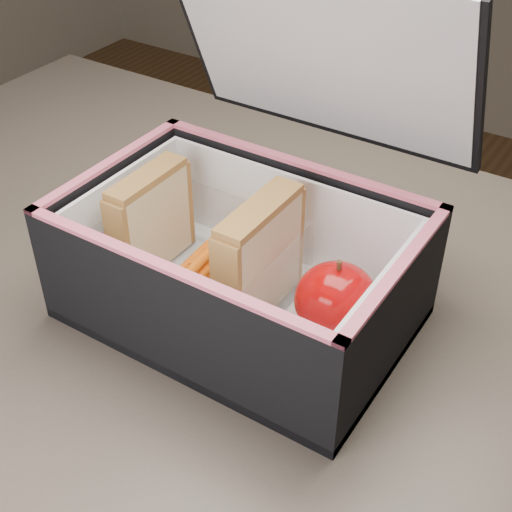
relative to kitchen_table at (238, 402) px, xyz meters
The scene contains 8 objects.
kitchen_table is the anchor object (origin of this frame).
lunch_bag 0.16m from the kitchen_table, 112.54° to the left, with size 0.30×0.28×0.29m.
plastic_tub 0.15m from the kitchen_table, 152.79° to the left, with size 0.16×0.12×0.07m, color white, non-canonical shape.
sandwich_left 0.20m from the kitchen_table, 166.31° to the left, with size 0.02×0.09×0.10m.
sandwich_right 0.16m from the kitchen_table, 77.91° to the left, with size 0.03×0.10×0.11m.
carrot_sticks 0.14m from the kitchen_table, 140.88° to the left, with size 0.05×0.13×0.03m.
paper_napkin 0.14m from the kitchen_table, 27.13° to the left, with size 0.08×0.08×0.01m, color white.
red_apple 0.17m from the kitchen_table, 21.90° to the left, with size 0.09×0.09×0.07m.
Camera 1 is at (0.27, -0.38, 1.19)m, focal length 50.00 mm.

